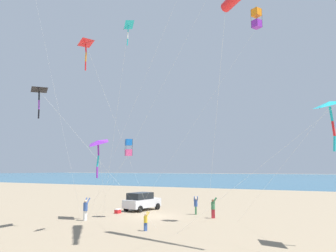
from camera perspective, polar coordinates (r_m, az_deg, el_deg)
name	(u,v)px	position (r m, az deg, el deg)	size (l,w,h in m)	color
ground_plane	(152,216)	(31.40, -2.76, -15.32)	(600.00, 600.00, 0.00)	gray
ocean_water_strip	(309,177)	(192.53, 23.24, -8.15)	(240.00, 600.00, 0.01)	#285B7A
parked_car	(142,201)	(35.74, -4.58, -12.81)	(4.50, 2.50, 1.85)	silver
cooler_box	(118,211)	(33.74, -8.67, -14.34)	(0.62, 0.42, 0.42)	red
person_adult_flyer	(86,208)	(29.61, -14.06, -13.59)	(0.55, 0.43, 1.89)	silver
person_child_green_jacket	(146,220)	(24.18, -3.87, -15.95)	(0.47, 0.43, 1.32)	#335199
person_child_grey_jacket	(196,204)	(32.65, 4.82, -13.33)	(0.62, 0.57, 1.74)	#3D7F51
person_bystander_far	(213,207)	(30.32, 7.81, -13.66)	(0.58, 0.65, 1.81)	#B72833
kite_delta_blue_topmost	(39,90)	(20.26, -21.32, 5.75)	(8.96, 3.75, 8.99)	black
kite_box_orange_high_right	(256,19)	(30.52, 15.01, 17.47)	(2.02, 13.40, 17.89)	orange
kite_delta_rainbow_low_near	(85,43)	(27.10, -14.07, 13.67)	(11.67, 1.64, 14.33)	red
kite_delta_purple_drifting	(98,143)	(30.00, -12.04, -2.95)	(5.17, 3.39, 7.11)	purple
kite_delta_white_trailing	(329,105)	(21.49, 26.12, 3.22)	(7.61, 8.64, 8.40)	#1EB7C6
kite_box_magenta_far_left	(129,148)	(30.55, -6.82, -3.71)	(0.85, 5.76, 7.04)	blue
kite_delta_long_streamer_right	(128,27)	(25.12, -6.95, 16.69)	(7.68, 7.91, 14.96)	#1EB7C6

